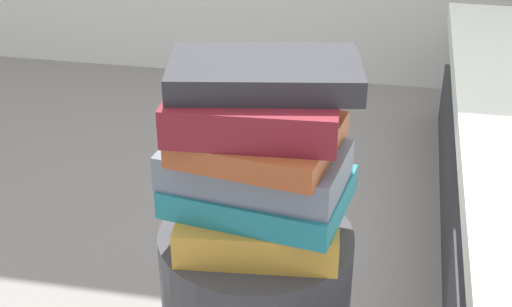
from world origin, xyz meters
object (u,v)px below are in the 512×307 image
(book_ochre, at_px, (260,221))
(book_rust, at_px, (259,139))
(book_maroon, at_px, (255,109))
(book_charcoal, at_px, (265,73))
(book_teal, at_px, (259,192))
(book_slate, at_px, (253,165))

(book_ochre, height_order, book_rust, book_rust)
(book_maroon, relative_size, book_charcoal, 0.89)
(book_teal, distance_m, book_charcoal, 0.20)
(book_rust, bearing_deg, book_ochre, 81.05)
(book_teal, bearing_deg, book_ochre, -49.58)
(book_rust, distance_m, book_charcoal, 0.10)
(book_ochre, relative_size, book_maroon, 1.00)
(book_charcoal, bearing_deg, book_teal, -118.47)
(book_rust, height_order, book_charcoal, book_charcoal)
(book_slate, height_order, book_rust, book_rust)
(book_teal, height_order, book_rust, book_rust)
(book_teal, xyz_separation_m, book_charcoal, (0.01, 0.02, 0.20))
(book_teal, distance_m, book_rust, 0.10)
(book_maroon, bearing_deg, book_charcoal, 64.19)
(book_ochre, height_order, book_charcoal, book_charcoal)
(book_teal, height_order, book_maroon, book_maroon)
(book_rust, relative_size, book_maroon, 0.90)
(book_ochre, xyz_separation_m, book_maroon, (-0.01, -0.00, 0.20))
(book_slate, bearing_deg, book_charcoal, 62.17)
(book_ochre, relative_size, book_charcoal, 0.89)
(book_ochre, bearing_deg, book_slate, 177.08)
(book_teal, xyz_separation_m, book_rust, (0.00, -0.01, 0.10))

